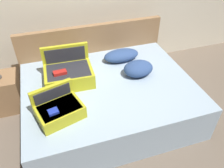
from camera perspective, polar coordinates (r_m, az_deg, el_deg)
ground_plane at (r=2.89m, az=1.74°, el=-12.81°), size 12.00×12.00×0.00m
bed at (r=2.96m, az=-0.72°, el=-3.95°), size 2.10×1.61×0.51m
headboard at (r=3.49m, az=-4.91°, el=7.64°), size 2.14×0.08×0.93m
hard_case_large at (r=2.83m, az=-10.95°, el=2.65°), size 0.60×0.47×0.41m
hard_case_medium at (r=2.40m, az=-13.33°, el=-6.20°), size 0.53×0.46×0.31m
pillow_near_headboard at (r=3.21m, az=2.37°, el=7.28°), size 0.51×0.28×0.16m
pillow_center_head at (r=2.93m, az=6.68°, el=3.94°), size 0.41×0.32×0.18m
nightstand at (r=3.38m, az=-25.83°, el=-2.10°), size 0.44×0.40×0.52m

